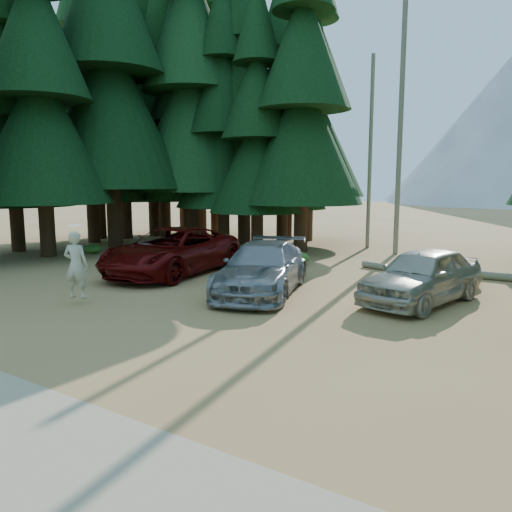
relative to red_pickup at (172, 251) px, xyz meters
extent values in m
plane|color=#9E7943|center=(4.75, -4.53, -0.89)|extent=(160.00, 160.00, 0.00)
cylinder|color=#726E5B|center=(5.55, 9.97, 5.11)|extent=(0.24, 0.24, 12.00)
cylinder|color=#726E5B|center=(3.55, 11.47, 4.11)|extent=(0.20, 0.20, 10.00)
cone|color=#93969C|center=(-3.25, 90.47, 9.11)|extent=(36.00, 36.00, 20.00)
imported|color=#5A0707|center=(0.00, 0.00, 0.00)|extent=(3.70, 6.69, 1.77)
imported|color=gray|center=(4.70, -0.95, -0.09)|extent=(3.87, 5.93, 1.60)
imported|color=#B4B1A0|center=(9.32, 0.44, -0.07)|extent=(2.92, 5.07, 1.62)
imported|color=beige|center=(1.00, -5.11, 0.27)|extent=(0.84, 0.72, 1.95)
cylinder|color=white|center=(1.00, -5.06, 1.40)|extent=(0.36, 0.36, 0.04)
cylinder|color=#726E5B|center=(-1.81, 5.70, -0.74)|extent=(4.18, 0.86, 0.30)
cylinder|color=#726E5B|center=(7.10, 4.96, -0.76)|extent=(3.07, 1.33, 0.26)
cylinder|color=#726E5B|center=(9.37, 5.40, -0.74)|extent=(4.53, 0.36, 0.29)
ellipsoid|color=#356F21|center=(-0.26, 3.58, -0.64)|extent=(0.91, 0.91, 0.50)
ellipsoid|color=#356F21|center=(0.43, 5.47, -0.66)|extent=(0.82, 0.82, 0.45)
ellipsoid|color=#356F21|center=(1.17, 3.45, -0.57)|extent=(1.15, 1.15, 0.63)
ellipsoid|color=#356F21|center=(3.02, 4.44, -0.59)|extent=(1.07, 1.07, 0.59)
ellipsoid|color=#356F21|center=(8.78, 4.03, -0.54)|extent=(1.24, 1.24, 0.68)
ellipsoid|color=#356F21|center=(9.76, 3.79, -0.50)|extent=(1.38, 1.38, 0.76)
ellipsoid|color=#356F21|center=(-7.07, 1.97, -0.65)|extent=(0.87, 0.87, 0.48)
camera|label=1|loc=(13.01, -14.13, 2.61)|focal=35.00mm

